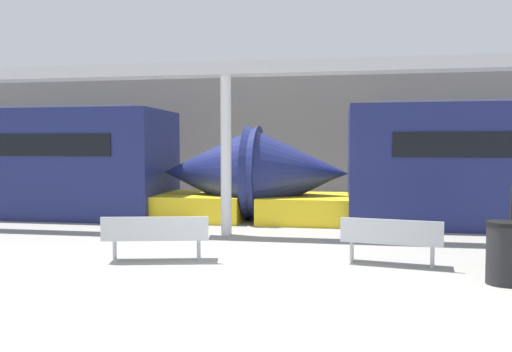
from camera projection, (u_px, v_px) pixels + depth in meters
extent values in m
plane|color=gray|center=(241.00, 284.00, 7.42)|extent=(60.00, 60.00, 0.00)
cube|color=gray|center=(302.00, 135.00, 18.94)|extent=(56.00, 0.20, 5.00)
cone|color=navy|center=(297.00, 173.00, 13.78)|extent=(2.80, 2.63, 2.63)
cube|color=yellow|center=(306.00, 208.00, 13.79)|extent=(2.52, 2.46, 0.70)
cone|color=navy|center=(211.00, 172.00, 14.18)|extent=(2.80, 2.63, 2.63)
cube|color=yellow|center=(202.00, 206.00, 14.28)|extent=(2.52, 2.46, 0.70)
cube|color=#ADB2B7|center=(157.00, 238.00, 8.95)|extent=(1.93, 0.81, 0.04)
cube|color=#ADB2B7|center=(155.00, 228.00, 8.73)|extent=(1.85, 0.42, 0.39)
cylinder|color=#ADB2B7|center=(115.00, 250.00, 8.93)|extent=(0.07, 0.07, 0.39)
cylinder|color=#ADB2B7|center=(199.00, 249.00, 8.99)|extent=(0.07, 0.07, 0.39)
cube|color=#ADB2B7|center=(391.00, 241.00, 8.61)|extent=(1.74, 0.72, 0.04)
cube|color=#ADB2B7|center=(391.00, 231.00, 8.41)|extent=(1.67, 0.32, 0.39)
cylinder|color=#ADB2B7|center=(352.00, 251.00, 8.85)|extent=(0.07, 0.07, 0.39)
cylinder|color=#ADB2B7|center=(432.00, 256.00, 8.40)|extent=(0.07, 0.07, 0.39)
cylinder|color=black|center=(503.00, 255.00, 7.38)|extent=(0.46, 0.46, 0.88)
cylinder|color=black|center=(504.00, 224.00, 7.36)|extent=(0.48, 0.48, 0.06)
cylinder|color=silver|center=(226.00, 156.00, 11.46)|extent=(0.25, 0.25, 3.66)
cube|color=#B7B7BC|center=(226.00, 70.00, 11.34)|extent=(28.00, 0.60, 0.28)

